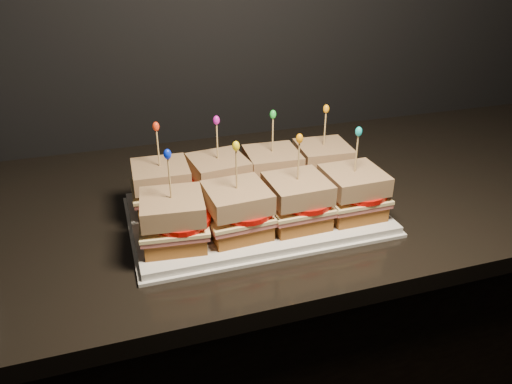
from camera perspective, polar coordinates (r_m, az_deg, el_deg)
name	(u,v)px	position (r m, az deg, el deg)	size (l,w,h in m)	color
cabinet	(197,374)	(1.29, -6.76, -19.91)	(2.32, 0.66, 0.87)	black
granite_slab	(185,211)	(1.01, -8.14, -2.18)	(2.36, 0.70, 0.03)	black
platter	(256,214)	(0.94, 0.00, -2.51)	(0.45, 0.28, 0.02)	white
platter_rim	(256,217)	(0.94, 0.00, -2.82)	(0.47, 0.29, 0.01)	white
sandwich_0_bread_bot	(163,200)	(0.95, -10.57, -0.91)	(0.10, 0.10, 0.03)	brown
sandwich_0_ham	(162,192)	(0.94, -10.66, 0.04)	(0.11, 0.10, 0.01)	#CA6164
sandwich_0_cheese	(162,188)	(0.94, -10.70, 0.42)	(0.11, 0.11, 0.01)	#FFE69C
sandwich_0_tomato	(169,185)	(0.93, -9.96, 0.77)	(0.10, 0.10, 0.01)	red
sandwich_0_bread_top	(161,174)	(0.93, -10.85, 2.02)	(0.10, 0.10, 0.03)	brown
sandwich_0_pick	(158,150)	(0.91, -11.11, 4.70)	(0.00, 0.00, 0.09)	tan
sandwich_0_frill	(156,126)	(0.89, -11.37, 7.36)	(0.01, 0.01, 0.02)	red
sandwich_1_bread_bot	(219,192)	(0.97, -4.23, 0.01)	(0.10, 0.10, 0.03)	brown
sandwich_1_ham	(219,184)	(0.96, -4.27, 0.94)	(0.11, 0.10, 0.01)	#CA6164
sandwich_1_cheese	(219,181)	(0.96, -4.28, 1.32)	(0.11, 0.11, 0.01)	#FFE69C
sandwich_1_tomato	(225,177)	(0.95, -3.51, 1.67)	(0.10, 0.10, 0.01)	red
sandwich_1_bread_top	(218,167)	(0.94, -4.35, 2.90)	(0.10, 0.10, 0.03)	brown
sandwich_1_pick	(217,143)	(0.93, -4.45, 5.55)	(0.00, 0.00, 0.09)	tan
sandwich_1_frill	(216,120)	(0.91, -4.55, 8.19)	(0.01, 0.01, 0.02)	#CA17AF
sandwich_2_bread_bot	(272,184)	(0.99, 1.83, 0.88)	(0.10, 0.10, 0.03)	brown
sandwich_2_ham	(272,176)	(0.99, 1.84, 1.79)	(0.11, 0.10, 0.01)	#CA6164
sandwich_2_cheese	(272,173)	(0.98, 1.85, 2.16)	(0.11, 0.11, 0.01)	#FFE69C
sandwich_2_tomato	(279,170)	(0.98, 2.64, 2.51)	(0.10, 0.10, 0.01)	red
sandwich_2_bread_top	(272,160)	(0.97, 1.87, 3.71)	(0.10, 0.10, 0.03)	brown
sandwich_2_pick	(273,137)	(0.95, 1.92, 6.30)	(0.00, 0.00, 0.09)	tan
sandwich_2_frill	(273,114)	(0.94, 1.96, 8.87)	(0.01, 0.01, 0.02)	green
sandwich_3_bread_bot	(322,177)	(1.03, 7.51, 1.69)	(0.10, 0.10, 0.03)	brown
sandwich_3_ham	(322,169)	(1.02, 7.57, 2.57)	(0.11, 0.10, 0.01)	#CA6164
sandwich_3_cheese	(322,166)	(1.02, 7.59, 2.93)	(0.11, 0.11, 0.01)	#FFE69C
sandwich_3_tomato	(329,163)	(1.02, 8.37, 3.26)	(0.10, 0.10, 0.01)	red
sandwich_3_bread_top	(323,153)	(1.01, 7.69, 4.43)	(0.10, 0.10, 0.03)	brown
sandwich_3_pick	(325,131)	(0.99, 7.86, 6.93)	(0.00, 0.00, 0.09)	tan
sandwich_3_frill	(326,109)	(0.98, 8.03, 9.40)	(0.01, 0.01, 0.02)	orange
sandwich_4_bread_bot	(175,235)	(0.84, -9.29, -4.92)	(0.10, 0.10, 0.03)	brown
sandwich_4_ham	(174,226)	(0.83, -9.38, -3.89)	(0.11, 0.10, 0.01)	#CA6164
sandwich_4_cheese	(173,223)	(0.83, -9.41, -3.47)	(0.11, 0.11, 0.01)	#FFE69C
sandwich_4_tomato	(181,219)	(0.82, -8.56, -3.11)	(0.10, 0.10, 0.01)	red
sandwich_4_bread_top	(172,207)	(0.81, -9.57, -1.71)	(0.10, 0.10, 0.03)	brown
sandwich_4_pick	(170,181)	(0.79, -9.83, 1.27)	(0.00, 0.00, 0.09)	tan
sandwich_4_frill	(167,154)	(0.77, -10.09, 4.27)	(0.01, 0.01, 0.02)	#0822D5
sandwich_5_bread_bot	(238,225)	(0.86, -2.13, -3.80)	(0.10, 0.10, 0.03)	brown
sandwich_5_ham	(237,216)	(0.85, -2.15, -2.78)	(0.11, 0.10, 0.01)	#CA6164
sandwich_5_cheese	(237,213)	(0.84, -2.16, -2.37)	(0.11, 0.11, 0.01)	#FFE69C
sandwich_5_tomato	(245,209)	(0.84, -1.26, -2.00)	(0.10, 0.10, 0.01)	red
sandwich_5_bread_top	(237,197)	(0.83, -2.19, -0.63)	(0.10, 0.10, 0.03)	brown
sandwich_5_pick	(236,172)	(0.81, -2.25, 2.31)	(0.00, 0.00, 0.09)	tan
sandwich_5_frill	(236,146)	(0.79, -2.31, 5.27)	(0.01, 0.01, 0.02)	yellow
sandwich_6_bread_bot	(296,215)	(0.89, 4.62, -2.69)	(0.10, 0.10, 0.03)	brown
sandwich_6_ham	(297,207)	(0.88, 4.66, -1.70)	(0.11, 0.10, 0.01)	#CA6164
sandwich_6_cheese	(297,203)	(0.88, 4.68, -1.30)	(0.11, 0.11, 0.01)	#FFE69C
sandwich_6_tomato	(305,200)	(0.87, 5.58, -0.93)	(0.10, 0.10, 0.01)	red
sandwich_6_bread_top	(297,189)	(0.86, 4.75, 0.40)	(0.10, 0.10, 0.03)	brown
sandwich_6_pick	(298,164)	(0.84, 4.87, 3.25)	(0.00, 0.00, 0.09)	tan
sandwich_6_frill	(300,138)	(0.82, 5.00, 6.11)	(0.01, 0.01, 0.02)	orange
sandwich_7_bread_bot	(351,206)	(0.93, 10.83, -1.64)	(0.10, 0.10, 0.03)	brown
sandwich_7_ham	(352,198)	(0.92, 10.92, -0.68)	(0.11, 0.10, 0.01)	#CA6164
sandwich_7_cheese	(352,195)	(0.92, 10.96, -0.29)	(0.11, 0.11, 0.01)	#FFE69C
sandwich_7_tomato	(360,191)	(0.92, 11.84, 0.07)	(0.10, 0.10, 0.01)	red
sandwich_7_bread_top	(354,180)	(0.91, 11.12, 1.34)	(0.10, 0.10, 0.03)	brown
sandwich_7_pick	(356,156)	(0.89, 11.39, 4.07)	(0.00, 0.00, 0.09)	tan
sandwich_7_frill	(359,131)	(0.87, 11.66, 6.79)	(0.01, 0.01, 0.02)	#11B3B1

